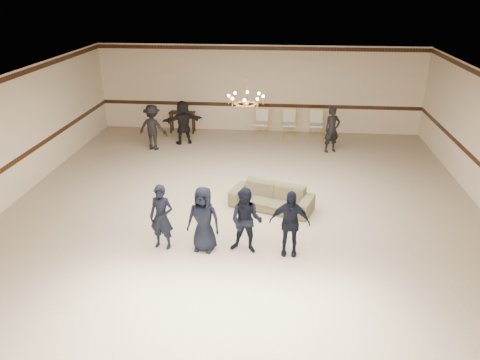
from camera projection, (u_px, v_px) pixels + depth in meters
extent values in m
cube|color=beige|center=(242.00, 215.00, 11.30)|extent=(12.00, 14.00, 0.01)
cube|color=black|center=(242.00, 86.00, 10.01)|extent=(12.00, 14.00, 0.01)
cube|color=beige|center=(259.00, 89.00, 17.04)|extent=(12.00, 0.01, 3.20)
cube|color=#3A1C11|center=(259.00, 105.00, 17.26)|extent=(12.00, 0.02, 0.14)
cube|color=#3A1C11|center=(260.00, 48.00, 16.43)|extent=(12.00, 0.02, 0.14)
imported|color=black|center=(162.00, 217.00, 9.69)|extent=(0.58, 0.42, 1.45)
imported|color=black|center=(204.00, 219.00, 9.61)|extent=(0.77, 0.57, 1.45)
imported|color=black|center=(246.00, 221.00, 9.53)|extent=(0.79, 0.66, 1.45)
imported|color=black|center=(290.00, 223.00, 9.46)|extent=(0.86, 0.38, 1.45)
imported|color=brown|center=(271.00, 197.00, 11.55)|extent=(2.22, 1.42, 0.61)
imported|color=black|center=(153.00, 127.00, 15.42)|extent=(1.08, 0.74, 1.55)
imported|color=black|center=(183.00, 122.00, 15.99)|extent=(1.49, 1.01, 1.55)
imported|color=black|center=(332.00, 130.00, 15.18)|extent=(0.67, 0.58, 1.55)
cube|color=black|center=(183.00, 122.00, 17.29)|extent=(0.98, 0.46, 0.80)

